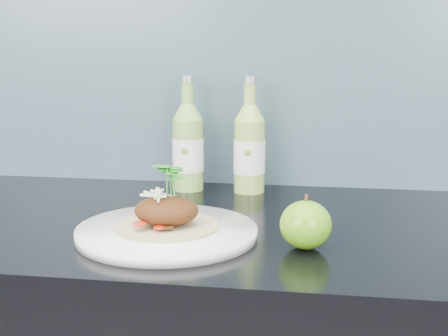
{
  "coord_description": "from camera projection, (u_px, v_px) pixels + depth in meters",
  "views": [
    {
      "loc": [
        0.13,
        0.69,
        1.19
      ],
      "look_at": [
        -0.03,
        1.65,
        1.0
      ],
      "focal_mm": 50.0,
      "sensor_mm": 36.0,
      "label": 1
    }
  ],
  "objects": [
    {
      "name": "subway_backsplash",
      "position": [
        263.0,
        16.0,
        1.27
      ],
      "size": [
        4.0,
        0.02,
        0.7
      ],
      "primitive_type": "cube",
      "color": "#719BB3",
      "rests_on": "kitchen_counter"
    },
    {
      "name": "cider_bottle_left",
      "position": [
        188.0,
        147.0,
        1.26
      ],
      "size": [
        0.07,
        0.07,
        0.23
      ],
      "rotation": [
        0.0,
        0.0,
        -0.09
      ],
      "color": "#7FB34A",
      "rests_on": "kitchen_counter"
    },
    {
      "name": "dinner_plate",
      "position": [
        167.0,
        232.0,
        0.96
      ],
      "size": [
        0.3,
        0.3,
        0.02
      ],
      "color": "white",
      "rests_on": "kitchen_counter"
    },
    {
      "name": "green_apple",
      "position": [
        306.0,
        225.0,
        0.91
      ],
      "size": [
        0.1,
        0.1,
        0.08
      ],
      "rotation": [
        0.0,
        0.0,
        0.38
      ],
      "color": "#32850E",
      "rests_on": "kitchen_counter"
    },
    {
      "name": "cider_bottle_right",
      "position": [
        249.0,
        149.0,
        1.24
      ],
      "size": [
        0.08,
        0.08,
        0.23
      ],
      "rotation": [
        0.0,
        0.0,
        -0.28
      ],
      "color": "#99BC4E",
      "rests_on": "kitchen_counter"
    },
    {
      "name": "pork_taco",
      "position": [
        166.0,
        209.0,
        0.96
      ],
      "size": [
        0.16,
        0.16,
        0.1
      ],
      "color": "tan",
      "rests_on": "dinner_plate"
    }
  ]
}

